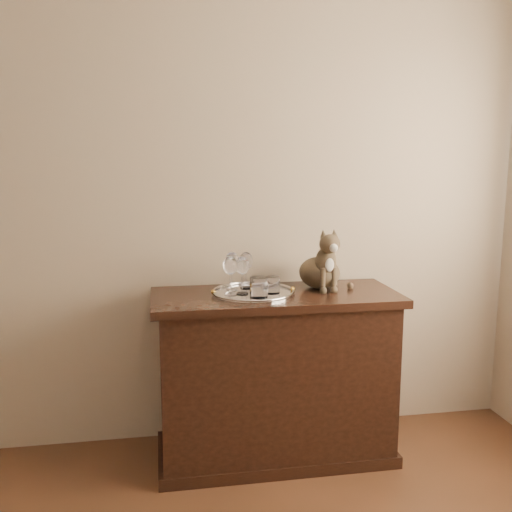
{
  "coord_description": "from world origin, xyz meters",
  "views": [
    {
      "loc": [
        0.04,
        -0.71,
        1.5
      ],
      "look_at": [
        0.5,
        1.95,
        1.04
      ],
      "focal_mm": 40.0,
      "sensor_mm": 36.0,
      "label": 1
    }
  ],
  "objects": [
    {
      "name": "wine_glass_b",
      "position": [
        0.47,
        2.05,
        0.95
      ],
      "size": [
        0.07,
        0.07,
        0.18
      ],
      "primitive_type": null,
      "color": "white",
      "rests_on": "tray"
    },
    {
      "name": "wine_glass_a",
      "position": [
        0.4,
        2.03,
        0.95
      ],
      "size": [
        0.07,
        0.07,
        0.19
      ],
      "primitive_type": null,
      "color": "white",
      "rests_on": "tray"
    },
    {
      "name": "wine_glass_d",
      "position": [
        0.43,
        1.93,
        0.95
      ],
      "size": [
        0.07,
        0.07,
        0.18
      ],
      "primitive_type": null,
      "color": "white",
      "rests_on": "tray"
    },
    {
      "name": "tumbler_a",
      "position": [
        0.58,
        1.91,
        0.9
      ],
      "size": [
        0.07,
        0.07,
        0.08
      ],
      "primitive_type": "cylinder",
      "color": "white",
      "rests_on": "tray"
    },
    {
      "name": "wine_glass_c",
      "position": [
        0.38,
        1.92,
        0.95
      ],
      "size": [
        0.07,
        0.07,
        0.19
      ],
      "primitive_type": null,
      "color": "white",
      "rests_on": "tray"
    },
    {
      "name": "tray",
      "position": [
        0.49,
        1.95,
        0.85
      ],
      "size": [
        0.4,
        0.4,
        0.01
      ],
      "primitive_type": "cylinder",
      "color": "silver",
      "rests_on": "sideboard"
    },
    {
      "name": "wall_back",
      "position": [
        0.0,
        2.25,
        1.35
      ],
      "size": [
        4.0,
        0.1,
        2.7
      ],
      "primitive_type": "cube",
      "color": "tan",
      "rests_on": "ground"
    },
    {
      "name": "tumbler_b",
      "position": [
        0.5,
        1.84,
        0.91
      ],
      "size": [
        0.09,
        0.09,
        0.1
      ],
      "primitive_type": "cylinder",
      "color": "silver",
      "rests_on": "tray"
    },
    {
      "name": "sideboard",
      "position": [
        0.6,
        1.94,
        0.42
      ],
      "size": [
        1.2,
        0.5,
        0.85
      ],
      "primitive_type": null,
      "color": "black",
      "rests_on": "ground"
    },
    {
      "name": "cat",
      "position": [
        0.84,
        2.03,
        1.01
      ],
      "size": [
        0.34,
        0.32,
        0.31
      ],
      "primitive_type": null,
      "rotation": [
        0.0,
        0.0,
        0.12
      ],
      "color": "#4D3C2E",
      "rests_on": "sideboard"
    }
  ]
}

